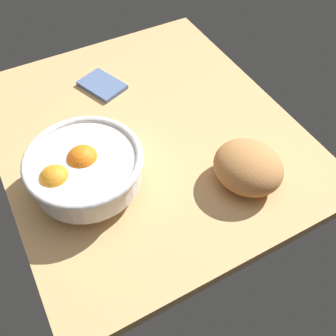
% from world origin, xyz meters
% --- Properties ---
extents(ground_plane, '(0.77, 0.67, 0.03)m').
position_xyz_m(ground_plane, '(0.00, 0.00, -0.01)').
color(ground_plane, tan).
extents(fruit_bowl, '(0.23, 0.23, 0.11)m').
position_xyz_m(fruit_bowl, '(0.09, -0.18, 0.06)').
color(fruit_bowl, white).
rests_on(fruit_bowl, ground).
extents(bread_loaf, '(0.18, 0.17, 0.09)m').
position_xyz_m(bread_loaf, '(0.23, 0.12, 0.04)').
color(bread_loaf, '#BB7C45').
rests_on(bread_loaf, ground).
extents(napkin_folded, '(0.13, 0.11, 0.01)m').
position_xyz_m(napkin_folded, '(-0.19, -0.03, 0.01)').
color(napkin_folded, slate).
rests_on(napkin_folded, ground).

